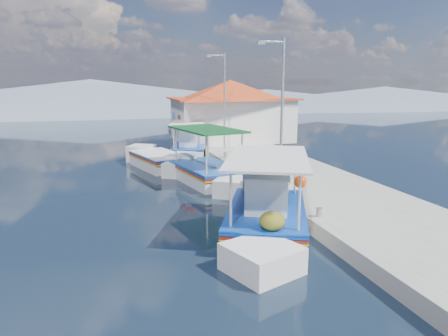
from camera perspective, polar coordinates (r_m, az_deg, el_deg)
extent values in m
plane|color=black|center=(15.23, -5.38, -6.30)|extent=(160.00, 160.00, 0.00)
cube|color=#9D9B93|center=(22.40, 6.76, 0.22)|extent=(5.00, 44.00, 0.50)
cylinder|color=#A5A8AD|center=(13.55, 13.09, -6.00)|extent=(0.20, 0.20, 0.30)
cylinder|color=#A5A8AD|center=(17.92, 5.43, -1.37)|extent=(0.20, 0.20, 0.30)
cylinder|color=#A5A8AD|center=(23.50, 0.17, 1.84)|extent=(0.20, 0.20, 0.30)
cylinder|color=#A5A8AD|center=(29.25, -3.05, 3.80)|extent=(0.20, 0.20, 0.30)
cube|color=silver|center=(13.44, 5.92, -7.77)|extent=(3.97, 5.12, 1.00)
cube|color=silver|center=(15.56, -2.05, -4.48)|extent=(2.16, 2.16, 1.11)
cube|color=silver|center=(11.72, 16.37, -11.23)|extent=(2.10, 2.10, 0.95)
cube|color=#0B3896|center=(13.29, 5.96, -5.89)|extent=(4.08, 5.27, 0.06)
cube|color=#AB1B0E|center=(13.32, 5.95, -6.24)|extent=(4.08, 5.27, 0.05)
cube|color=gold|center=(13.34, 5.94, -6.54)|extent=(4.08, 5.27, 0.04)
cube|color=#0B3896|center=(13.27, 5.96, -5.59)|extent=(4.09, 5.24, 0.05)
cube|color=brown|center=(13.28, 5.96, -5.72)|extent=(3.76, 4.96, 0.05)
cube|color=silver|center=(12.90, 7.02, -3.58)|extent=(1.72, 1.77, 1.16)
cube|color=silver|center=(12.76, 7.08, -0.98)|extent=(1.87, 1.91, 0.06)
cylinder|color=beige|center=(13.86, -2.34, -1.30)|extent=(0.07, 0.07, 1.69)
cylinder|color=beige|center=(15.02, 3.31, -0.28)|extent=(0.07, 0.07, 1.69)
cylinder|color=beige|center=(11.14, 9.74, -4.75)|extent=(0.07, 0.07, 1.69)
cylinder|color=beige|center=(12.56, 15.31, -3.11)|extent=(0.07, 0.07, 1.69)
cube|color=silver|center=(12.87, 6.12, 1.46)|extent=(4.07, 5.17, 0.07)
ellipsoid|color=#3F4412|center=(13.96, 0.45, -3.49)|extent=(0.80, 0.88, 0.60)
ellipsoid|color=#3F4412|center=(14.82, 1.33, -2.77)|extent=(0.67, 0.74, 0.51)
ellipsoid|color=#3F4412|center=(12.17, 13.10, -6.28)|extent=(0.72, 0.79, 0.54)
sphere|color=#FF4708|center=(14.23, 7.20, -1.26)|extent=(0.42, 0.42, 0.42)
cube|color=silver|center=(19.78, -2.33, -1.28)|extent=(3.08, 4.52, 1.06)
cube|color=silver|center=(22.46, -2.42, 0.66)|extent=(2.21, 2.21, 1.17)
cube|color=silver|center=(17.17, -2.21, -3.31)|extent=(2.14, 2.14, 1.00)
cube|color=#0B3896|center=(19.67, -2.34, 0.11)|extent=(3.17, 4.65, 0.07)
cube|color=#AB1B0E|center=(19.69, -2.34, -0.15)|extent=(3.17, 4.65, 0.06)
cube|color=gold|center=(19.71, -2.33, -0.37)|extent=(3.17, 4.65, 0.04)
cube|color=#1C4EA8|center=(19.66, -2.34, 0.33)|extent=(3.18, 4.62, 0.06)
cube|color=brown|center=(19.66, -2.34, 0.23)|extent=(2.88, 4.40, 0.06)
cylinder|color=beige|center=(21.23, -4.82, 3.50)|extent=(0.08, 0.08, 1.78)
cylinder|color=beige|center=(21.25, -0.02, 3.55)|extent=(0.08, 0.08, 1.78)
cylinder|color=beige|center=(17.81, -5.16, 1.88)|extent=(0.08, 0.08, 1.78)
cylinder|color=beige|center=(17.83, 0.56, 1.94)|extent=(0.08, 0.08, 1.78)
cube|color=#0E471E|center=(19.39, -2.38, 5.39)|extent=(3.18, 4.54, 0.08)
cube|color=silver|center=(23.30, -9.01, 0.59)|extent=(3.03, 4.20, 1.05)
cube|color=silver|center=(25.72, -8.01, 1.98)|extent=(1.94, 1.94, 1.16)
cube|color=silver|center=(20.95, -10.22, -0.72)|extent=(1.89, 1.89, 1.00)
cube|color=#0B3896|center=(23.21, -9.05, 1.77)|extent=(3.12, 4.33, 0.07)
cube|color=#AB1B0E|center=(23.23, -9.04, 1.55)|extent=(3.12, 4.33, 0.06)
cube|color=gold|center=(23.24, -9.04, 1.37)|extent=(3.12, 4.33, 0.04)
cube|color=silver|center=(23.20, -9.06, 1.96)|extent=(3.13, 4.30, 0.06)
cube|color=brown|center=(23.20, -9.05, 1.88)|extent=(2.85, 4.08, 0.06)
cube|color=silver|center=(26.89, -4.93, 2.11)|extent=(2.87, 4.18, 0.90)
cube|color=silver|center=(29.16, -7.07, 3.05)|extent=(1.96, 1.96, 0.99)
cube|color=silver|center=(24.72, -2.50, 1.28)|extent=(1.90, 1.90, 0.85)
cube|color=#0B3896|center=(26.82, -4.95, 2.98)|extent=(2.95, 4.30, 0.06)
cube|color=#AB1B0E|center=(26.84, -4.94, 2.83)|extent=(2.95, 4.30, 0.05)
cube|color=gold|center=(26.85, -4.94, 2.69)|extent=(2.95, 4.30, 0.04)
cube|color=#0B3896|center=(26.81, -4.95, 3.12)|extent=(2.96, 4.27, 0.05)
cube|color=brown|center=(26.82, -4.95, 3.06)|extent=(2.69, 4.07, 0.05)
cube|color=silver|center=(26.49, -4.71, 4.10)|extent=(1.36, 1.46, 1.04)
cube|color=silver|center=(26.42, -4.73, 5.25)|extent=(1.48, 1.58, 0.06)
cylinder|color=beige|center=(27.85, -7.87, 4.89)|extent=(0.07, 0.07, 1.51)
cylinder|color=beige|center=(28.49, -4.90, 5.11)|extent=(0.07, 0.07, 1.51)
cylinder|color=beige|center=(24.94, -5.06, 4.16)|extent=(0.07, 0.07, 1.51)
cylinder|color=beige|center=(25.65, -1.84, 4.41)|extent=(0.07, 0.07, 1.51)
cube|color=silver|center=(26.63, -5.01, 6.28)|extent=(2.96, 4.20, 0.07)
cube|color=white|center=(30.66, 0.91, 6.72)|extent=(8.00, 6.00, 3.00)
cube|color=#B43A19|center=(30.56, 0.92, 9.62)|extent=(8.64, 6.48, 0.10)
pyramid|color=#B43A19|center=(30.54, 0.93, 10.84)|extent=(10.49, 10.49, 1.40)
cube|color=brown|center=(28.84, -6.15, 5.34)|extent=(0.06, 1.00, 2.00)
cube|color=#0B3896|center=(31.23, -6.95, 6.92)|extent=(0.06, 1.20, 0.90)
cylinder|color=#A5A8AD|center=(17.80, 8.04, 7.76)|extent=(0.12, 0.12, 6.00)
cylinder|color=#A5A8AD|center=(17.64, 6.76, 17.03)|extent=(1.00, 0.08, 0.08)
cube|color=#A5A8AD|center=(17.45, 5.17, 16.96)|extent=(0.30, 0.14, 0.14)
cylinder|color=#A5A8AD|center=(26.28, 0.06, 9.15)|extent=(0.12, 0.12, 6.00)
cylinder|color=#A5A8AD|center=(26.17, -1.03, 15.38)|extent=(1.00, 0.08, 0.08)
cube|color=#A5A8AD|center=(26.04, -2.13, 15.28)|extent=(0.30, 0.14, 0.14)
cone|color=slate|center=(70.34, -17.96, 9.41)|extent=(96.00, 96.00, 5.50)
cone|color=slate|center=(75.53, 5.76, 9.39)|extent=(76.80, 76.80, 3.80)
cone|color=slate|center=(87.78, 21.34, 9.12)|extent=(89.60, 89.60, 4.20)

